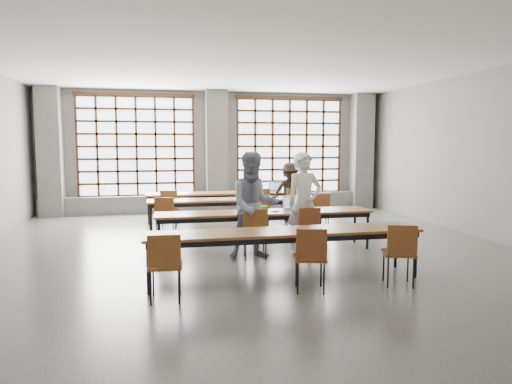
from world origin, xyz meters
TOP-DOWN VIEW (x-y plane):
  - floor at (0.00, 0.00)m, footprint 11.00×11.00m
  - ceiling at (0.00, 0.00)m, footprint 11.00×11.00m
  - wall_back at (0.00, 5.50)m, footprint 10.00×0.00m
  - wall_front at (0.00, -5.50)m, footprint 10.00×0.00m
  - wall_right at (5.00, 0.00)m, footprint 0.00×11.00m
  - column_left at (-4.50, 5.22)m, footprint 0.60×0.55m
  - column_mid at (0.00, 5.22)m, footprint 0.60×0.55m
  - column_right at (4.50, 5.22)m, footprint 0.60×0.55m
  - window_left at (-2.25, 5.42)m, footprint 3.32×0.12m
  - window_right at (2.25, 5.42)m, footprint 3.32×0.12m
  - sill_ledge at (0.00, 5.30)m, footprint 9.80×0.35m
  - desk_row_a at (0.02, 3.63)m, footprint 4.00×0.70m
  - desk_row_b at (0.10, 2.22)m, footprint 4.00×0.70m
  - desk_row_c at (0.28, 0.15)m, footprint 4.00×0.70m
  - desk_row_d at (0.15, -1.73)m, footprint 4.00×0.70m
  - chair_back_left at (-1.40, 3.00)m, footprint 0.49×0.50m
  - chair_back_mid at (0.83, 3.00)m, footprint 0.46×0.46m
  - chair_back_right at (1.63, 3.00)m, footprint 0.49×0.49m
  - chair_mid_left at (-1.51, 1.59)m, footprint 0.48×0.48m
  - chair_mid_centre at (0.50, 1.59)m, footprint 0.44×0.45m
  - chair_mid_right at (1.88, 1.59)m, footprint 0.50×0.50m
  - chair_front_left at (-0.02, -0.48)m, footprint 0.46×0.46m
  - chair_front_right at (0.89, -0.48)m, footprint 0.47×0.47m
  - chair_near_left at (-1.55, -2.36)m, footprint 0.45×0.45m
  - chair_near_mid at (0.33, -2.35)m, footprint 0.50×0.51m
  - chair_near_right at (1.63, -2.35)m, footprint 0.53×0.53m
  - student_male at (0.88, -0.35)m, footprint 0.74×0.55m
  - student_female at (-0.02, -0.35)m, footprint 0.90×0.71m
  - student_back at (1.62, 3.13)m, footprint 0.99×0.60m
  - laptop_front at (0.85, 0.26)m, footprint 0.42×0.38m
  - laptop_back at (1.38, 3.73)m, footprint 0.42×0.38m
  - mouse at (1.23, 0.13)m, footprint 0.10×0.08m
  - green_box at (0.23, 0.23)m, footprint 0.26×0.14m
  - phone at (0.46, 0.05)m, footprint 0.14×0.11m
  - paper_sheet_a at (-0.50, 2.27)m, footprint 0.36×0.31m
  - paper_sheet_b at (-0.20, 2.17)m, footprint 0.31×0.23m
  - paper_sheet_c at (0.20, 2.22)m, footprint 0.36×0.31m
  - backpack at (1.70, 2.27)m, footprint 0.34×0.23m
  - plastic_bag at (0.92, 3.68)m, footprint 0.26×0.21m
  - red_pouch at (-1.55, -2.28)m, footprint 0.22×0.15m

SIDE VIEW (x-z plane):
  - floor at x=0.00m, z-range 0.00..0.00m
  - sill_ledge at x=0.00m, z-range 0.00..0.50m
  - red_pouch at x=-1.55m, z-range 0.47..0.53m
  - chair_back_left at x=-1.40m, z-range 0.10..0.98m
  - chair_back_mid at x=0.83m, z-range 0.10..0.98m
  - chair_back_right at x=1.63m, z-range 0.10..0.98m
  - chair_mid_left at x=-1.51m, z-range 0.10..0.98m
  - chair_mid_centre at x=0.50m, z-range 0.10..0.98m
  - chair_mid_right at x=1.88m, z-range 0.10..0.98m
  - chair_front_left at x=-0.02m, z-range 0.10..0.98m
  - chair_front_right at x=0.89m, z-range 0.10..0.98m
  - chair_near_left at x=-1.55m, z-range 0.10..0.98m
  - chair_near_mid at x=0.33m, z-range 0.10..0.98m
  - chair_near_right at x=1.63m, z-range 0.10..0.98m
  - desk_row_a at x=0.02m, z-range 0.30..1.03m
  - desk_row_b at x=0.10m, z-range 0.30..1.03m
  - desk_row_c at x=0.28m, z-range 0.30..1.03m
  - desk_row_d at x=0.15m, z-range 0.30..1.03m
  - paper_sheet_a at x=-0.50m, z-range 0.73..0.73m
  - paper_sheet_b at x=-0.20m, z-range 0.73..0.73m
  - paper_sheet_c at x=0.20m, z-range 0.73..0.73m
  - phone at x=0.46m, z-range 0.73..0.74m
  - mouse at x=1.23m, z-range 0.73..0.77m
  - student_back at x=1.62m, z-range 0.00..1.50m
  - green_box at x=0.23m, z-range 0.73..0.82m
  - laptop_front at x=0.85m, z-range 0.66..0.92m
  - laptop_back at x=1.38m, z-range 0.66..0.92m
  - plastic_bag at x=0.92m, z-range 0.73..1.02m
  - student_male at x=0.88m, z-range 0.00..1.83m
  - student_female at x=-0.02m, z-range 0.00..1.84m
  - backpack at x=1.70m, z-range 0.73..1.13m
  - wall_back at x=0.00m, z-range -3.25..6.75m
  - wall_front at x=0.00m, z-range -3.25..6.75m
  - wall_right at x=5.00m, z-range -3.75..7.25m
  - column_left at x=-4.50m, z-range 0.00..3.50m
  - column_mid at x=0.00m, z-range 0.00..3.50m
  - column_right at x=4.50m, z-range 0.00..3.50m
  - window_left at x=-2.25m, z-range 0.40..3.40m
  - window_right at x=2.25m, z-range 0.40..3.40m
  - ceiling at x=0.00m, z-range 3.50..3.50m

